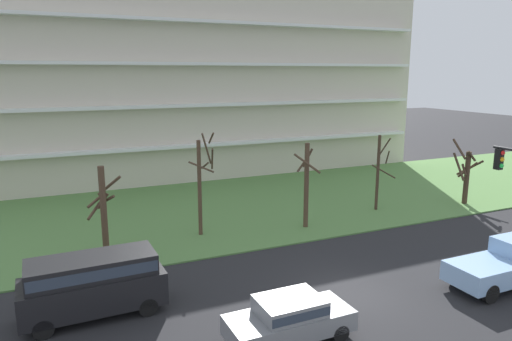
# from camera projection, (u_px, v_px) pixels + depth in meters

# --- Properties ---
(ground) EXTENTS (160.00, 160.00, 0.00)m
(ground) POSITION_uv_depth(u_px,v_px,m) (348.00, 295.00, 19.46)
(ground) COLOR #232326
(grass_lawn_strip) EXTENTS (80.00, 16.00, 0.08)m
(grass_lawn_strip) POSITION_uv_depth(u_px,v_px,m) (229.00, 207.00, 31.97)
(grass_lawn_strip) COLOR #547F42
(grass_lawn_strip) RESTS_ON ground
(apartment_building) EXTENTS (44.23, 14.70, 16.21)m
(apartment_building) POSITION_uv_depth(u_px,v_px,m) (171.00, 83.00, 43.61)
(apartment_building) COLOR beige
(apartment_building) RESTS_ON ground
(tree_far_left) EXTENTS (1.77, 1.12, 4.70)m
(tree_far_left) POSITION_uv_depth(u_px,v_px,m) (104.00, 211.00, 22.75)
(tree_far_left) COLOR #4C3828
(tree_far_left) RESTS_ON ground
(tree_left) EXTENTS (1.74, 1.58, 5.94)m
(tree_left) POSITION_uv_depth(u_px,v_px,m) (201.00, 181.00, 25.85)
(tree_left) COLOR #4C3828
(tree_left) RESTS_ON ground
(tree_center) EXTENTS (1.53, 1.56, 5.10)m
(tree_center) POSITION_uv_depth(u_px,v_px,m) (306.00, 183.00, 27.26)
(tree_center) COLOR #4C3828
(tree_center) RESTS_ON ground
(tree_right) EXTENTS (1.84, 1.58, 5.08)m
(tree_right) POSITION_uv_depth(u_px,v_px,m) (379.00, 171.00, 30.75)
(tree_right) COLOR #423023
(tree_right) RESTS_ON ground
(tree_far_right) EXTENTS (2.21, 1.81, 4.57)m
(tree_far_right) POSITION_uv_depth(u_px,v_px,m) (466.00, 173.00, 32.40)
(tree_far_right) COLOR #423023
(tree_far_right) RESTS_ON ground
(sedan_gray_near_left) EXTENTS (4.42, 1.85, 1.57)m
(sedan_gray_near_left) POSITION_uv_depth(u_px,v_px,m) (290.00, 317.00, 15.97)
(sedan_gray_near_left) COLOR slate
(sedan_gray_near_left) RESTS_ON ground
(pickup_blue_center_left) EXTENTS (5.41, 2.03, 1.95)m
(pickup_blue_center_left) POSITION_uv_depth(u_px,v_px,m) (509.00, 262.00, 20.22)
(pickup_blue_center_left) COLOR #8CB2E0
(pickup_blue_center_left) RESTS_ON ground
(van_black_center_right) EXTENTS (5.25, 2.15, 2.36)m
(van_black_center_right) POSITION_uv_depth(u_px,v_px,m) (93.00, 281.00, 17.52)
(van_black_center_right) COLOR black
(van_black_center_right) RESTS_ON ground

